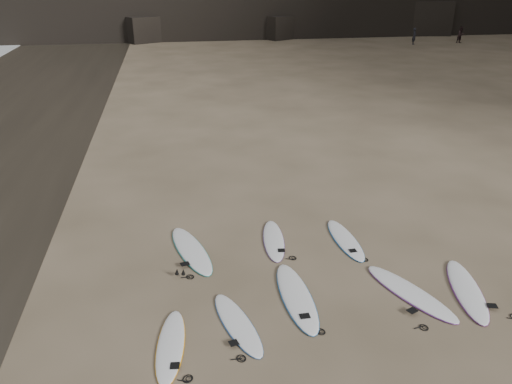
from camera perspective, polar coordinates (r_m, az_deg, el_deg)
ground at (r=11.83m, az=9.29°, el=-12.08°), size 240.00×240.00×0.00m
surfboard_0 at (r=10.59m, az=-9.74°, el=-16.88°), size 0.79×2.26×0.08m
surfboard_1 at (r=10.97m, az=-2.13°, el=-14.79°), size 1.11×2.35×0.08m
surfboard_2 at (r=11.75m, az=4.65°, el=-11.79°), size 0.70×2.77×0.10m
surfboard_3 at (r=12.37m, az=17.23°, el=-10.90°), size 1.62×2.70×0.10m
surfboard_4 at (r=12.91m, az=22.95°, el=-10.24°), size 1.28×2.67×0.09m
surfboard_5 at (r=13.55m, az=-7.41°, el=-6.56°), size 1.34×2.80×0.10m
surfboard_6 at (r=13.92m, az=2.03°, el=-5.49°), size 0.83×2.35×0.08m
surfboard_7 at (r=14.15m, az=10.17°, el=-5.35°), size 0.65×2.39×0.09m
person_a at (r=53.23m, az=17.64°, el=16.61°), size 0.62×0.68×1.56m
person_b at (r=55.73m, az=22.38°, el=16.27°), size 0.88×0.75×1.59m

